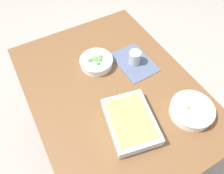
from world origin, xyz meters
TOP-DOWN VIEW (x-y plane):
  - ground_plane at (0.00, 0.00)m, footprint 6.00×6.00m
  - dining_table at (0.00, 0.00)m, footprint 1.20×0.90m
  - placemat at (0.10, -0.21)m, footprint 0.29×0.21m
  - stew_bowl at (-0.35, -0.27)m, footprint 0.22×0.22m
  - broccoli_bowl at (0.19, -0.00)m, footprint 0.20×0.20m
  - baking_dish at (-0.25, 0.03)m, footprint 0.34×0.28m
  - drink_cup at (0.10, -0.21)m, footprint 0.07×0.07m
  - spoon_by_stew at (-0.30, -0.26)m, footprint 0.18×0.05m

SIDE VIEW (x-z plane):
  - ground_plane at x=0.00m, z-range 0.00..0.00m
  - dining_table at x=0.00m, z-range 0.28..1.02m
  - placemat at x=0.10m, z-range 0.74..0.74m
  - spoon_by_stew at x=-0.30m, z-range 0.74..0.75m
  - broccoli_bowl at x=0.19m, z-range 0.74..0.80m
  - stew_bowl at x=-0.35m, z-range 0.74..0.80m
  - baking_dish at x=-0.25m, z-range 0.74..0.80m
  - drink_cup at x=0.10m, z-range 0.74..0.82m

